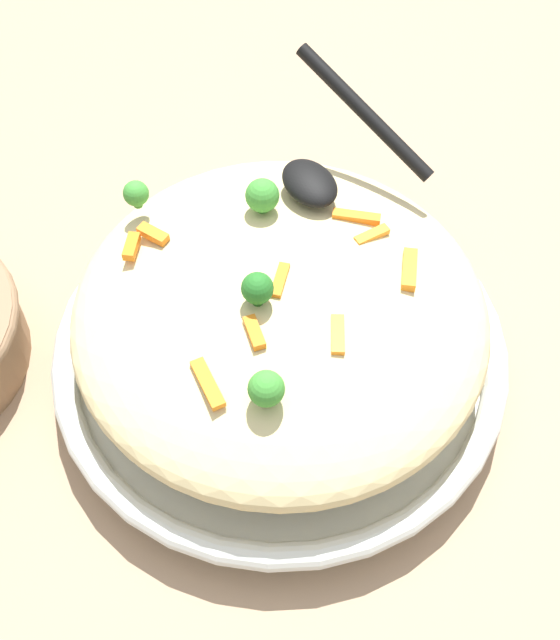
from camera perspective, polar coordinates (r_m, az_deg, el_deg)
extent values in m
plane|color=#9E7F60|center=(0.71, 0.00, -3.48)|extent=(2.40, 2.40, 0.00)
cylinder|color=silver|center=(0.70, 0.00, -2.94)|extent=(0.35, 0.35, 0.03)
torus|color=silver|center=(0.68, 0.00, -1.90)|extent=(0.38, 0.38, 0.02)
torus|color=black|center=(0.68, 0.00, -1.70)|extent=(0.37, 0.37, 0.00)
ellipsoid|color=#DBC689|center=(0.64, 0.00, 0.47)|extent=(0.33, 0.33, 0.08)
cube|color=orange|center=(0.65, 6.43, 5.90)|extent=(0.01, 0.03, 0.01)
cube|color=orange|center=(0.58, -1.80, -0.87)|extent=(0.03, 0.01, 0.01)
cube|color=orange|center=(0.66, 5.35, 7.17)|extent=(0.03, 0.03, 0.01)
cube|color=orange|center=(0.57, -5.07, -4.45)|extent=(0.04, 0.01, 0.01)
cube|color=orange|center=(0.59, 4.05, -1.03)|extent=(0.03, 0.03, 0.01)
cube|color=orange|center=(0.61, 0.31, 2.72)|extent=(0.03, 0.03, 0.01)
cube|color=orange|center=(0.63, 9.02, 3.50)|extent=(0.04, 0.03, 0.01)
cube|color=orange|center=(0.65, -10.33, 5.09)|extent=(0.02, 0.02, 0.01)
cube|color=orange|center=(0.65, -8.86, 5.96)|extent=(0.03, 0.02, 0.01)
cylinder|color=#377928|center=(0.56, -0.95, -5.50)|extent=(0.01, 0.01, 0.01)
sphere|color=#3D8E33|center=(0.55, -0.96, -4.82)|extent=(0.03, 0.03, 0.03)
cylinder|color=#205B1C|center=(0.60, -1.56, 1.46)|extent=(0.01, 0.01, 0.01)
sphere|color=#236B23|center=(0.59, -1.59, 2.23)|extent=(0.02, 0.02, 0.02)
cylinder|color=#377928|center=(0.66, -1.23, 7.90)|extent=(0.01, 0.01, 0.01)
sphere|color=#3D8E33|center=(0.65, -1.25, 8.69)|extent=(0.03, 0.03, 0.03)
cylinder|color=#377928|center=(0.68, -9.90, 8.07)|extent=(0.01, 0.01, 0.01)
sphere|color=#3D8E33|center=(0.67, -10.03, 8.70)|extent=(0.02, 0.02, 0.02)
ellipsoid|color=black|center=(0.67, 2.08, 9.55)|extent=(0.06, 0.04, 0.02)
cylinder|color=black|center=(0.69, 5.95, 14.21)|extent=(0.14, 0.05, 0.07)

